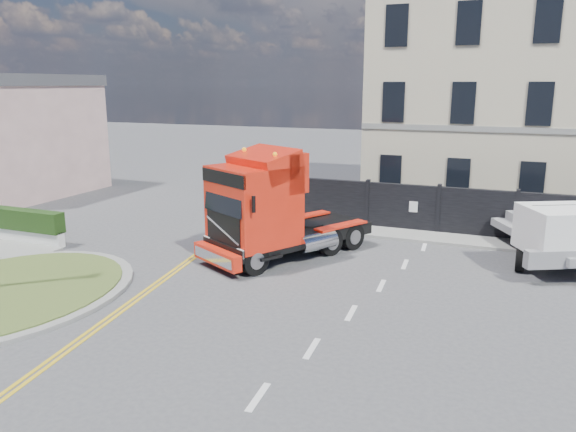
% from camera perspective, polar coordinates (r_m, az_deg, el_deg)
% --- Properties ---
extents(ground, '(120.00, 120.00, 0.00)m').
position_cam_1_polar(ground, '(16.98, -2.91, -7.85)').
color(ground, '#424244').
rests_on(ground, ground).
extents(traffic_island, '(6.80, 6.80, 0.17)m').
position_cam_1_polar(traffic_island, '(18.80, -26.98, -6.96)').
color(traffic_island, gray).
rests_on(traffic_island, ground).
extents(seaside_bldg_pink, '(8.00, 8.00, 6.00)m').
position_cam_1_polar(seaside_bldg_pink, '(35.62, -26.94, 6.86)').
color(seaside_bldg_pink, beige).
rests_on(seaside_bldg_pink, ground).
extents(hoarding_fence, '(18.80, 0.25, 2.00)m').
position_cam_1_polar(hoarding_fence, '(23.90, 21.08, 0.03)').
color(hoarding_fence, black).
rests_on(hoarding_fence, ground).
extents(georgian_building, '(12.30, 10.30, 12.80)m').
position_cam_1_polar(georgian_building, '(30.85, 21.15, 11.80)').
color(georgian_building, '#BEB297').
rests_on(georgian_building, ground).
extents(pavement_far, '(20.00, 1.60, 0.12)m').
position_cam_1_polar(pavement_far, '(23.26, 19.47, -2.58)').
color(pavement_far, gray).
rests_on(pavement_far, ground).
extents(truck, '(5.16, 6.80, 3.86)m').
position_cam_1_polar(truck, '(19.69, -2.03, 0.39)').
color(truck, black).
rests_on(truck, ground).
extents(flatbed_pickup, '(4.40, 6.01, 2.27)m').
position_cam_1_polar(flatbed_pickup, '(20.76, 25.68, -1.70)').
color(flatbed_pickup, gray).
rests_on(flatbed_pickup, ground).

